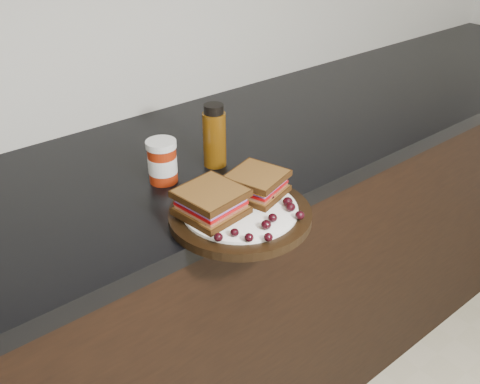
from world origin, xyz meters
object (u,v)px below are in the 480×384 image
at_px(condiment_jar, 162,161).
at_px(oil_bottle, 214,135).
at_px(plate, 240,214).
at_px(sandwich_left, 211,202).

height_order(condiment_jar, oil_bottle, oil_bottle).
height_order(plate, oil_bottle, oil_bottle).
relative_size(plate, condiment_jar, 2.90).
xyz_separation_m(plate, condiment_jar, (-0.03, 0.22, 0.04)).
bearing_deg(sandwich_left, condiment_jar, 76.89).
height_order(plate, condiment_jar, condiment_jar).
bearing_deg(condiment_jar, oil_bottle, -3.83).
bearing_deg(plate, condiment_jar, 98.84).
distance_m(sandwich_left, condiment_jar, 0.20).
bearing_deg(oil_bottle, sandwich_left, -128.64).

